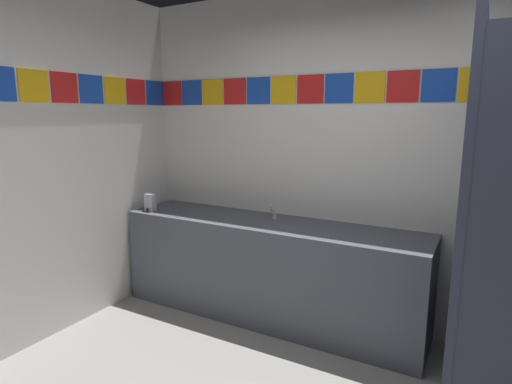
% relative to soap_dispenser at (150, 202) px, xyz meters
% --- Properties ---
extents(wall_back, '(4.37, 0.09, 2.73)m').
position_rel_soap_dispenser_xyz_m(wall_back, '(1.97, 0.51, 0.45)').
color(wall_back, white).
rests_on(wall_back, ground_plane).
extents(vanity_counter, '(2.60, 0.59, 0.84)m').
position_rel_soap_dispenser_xyz_m(vanity_counter, '(1.14, 0.18, -0.50)').
color(vanity_counter, '#4C515B').
rests_on(vanity_counter, ground_plane).
extents(faucet_center, '(0.04, 0.10, 0.14)m').
position_rel_soap_dispenser_xyz_m(faucet_center, '(1.14, 0.27, -0.03)').
color(faucet_center, silver).
rests_on(faucet_center, vanity_counter).
extents(soap_dispenser, '(0.09, 0.09, 0.16)m').
position_rel_soap_dispenser_xyz_m(soap_dispenser, '(0.00, 0.00, 0.00)').
color(soap_dispenser, '#B7BABF').
rests_on(soap_dispenser, vanity_counter).
extents(stall_divider, '(0.92, 1.58, 2.13)m').
position_rel_soap_dispenser_xyz_m(stall_divider, '(2.77, -0.58, 0.14)').
color(stall_divider, '#33384C').
rests_on(stall_divider, ground_plane).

